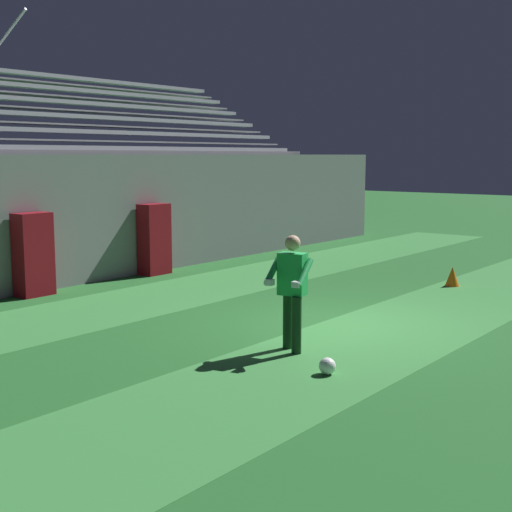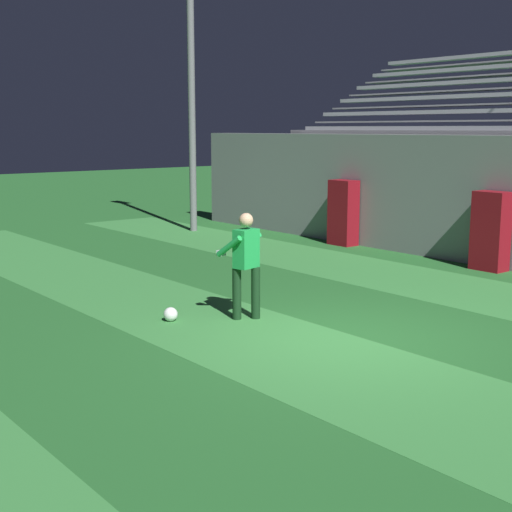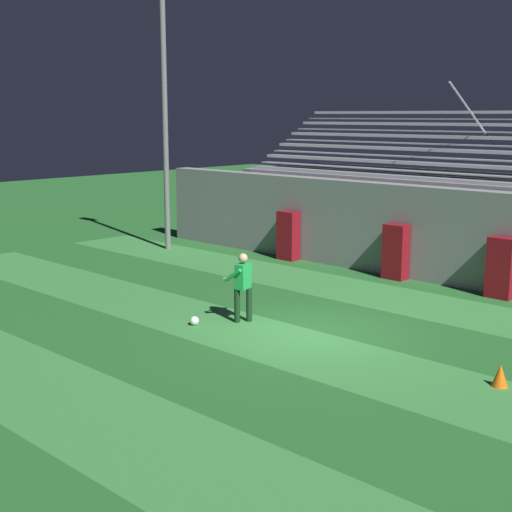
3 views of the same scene
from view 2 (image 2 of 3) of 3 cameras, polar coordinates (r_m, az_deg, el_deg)
ground_plane at (r=10.22m, az=7.53°, el=-6.65°), size 80.00×80.00×0.00m
turf_stripe_mid at (r=9.52m, az=3.13°, el=-7.83°), size 28.00×2.47×0.01m
turf_stripe_far at (r=13.25m, az=19.22°, el=-3.23°), size 28.00×2.47×0.01m
padding_pillar_gate_left at (r=15.67m, az=18.25°, el=1.91°), size 0.71×0.44×1.66m
padding_pillar_far_left at (r=18.29m, az=6.99°, el=3.46°), size 0.71×0.44×1.66m
floodlight_pole at (r=20.88m, az=-5.27°, el=18.49°), size 0.90×0.36×9.70m
goalkeeper at (r=11.01m, az=-0.86°, el=-0.23°), size 0.60×0.66×1.67m
soccer_ball at (r=11.13m, az=-6.85°, el=-4.65°), size 0.22×0.22×0.22m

